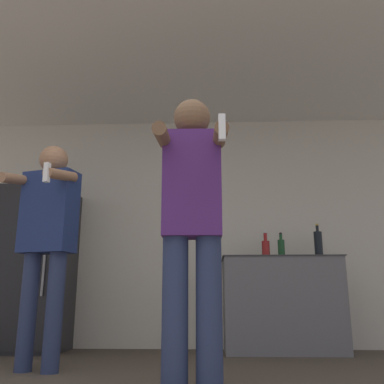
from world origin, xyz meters
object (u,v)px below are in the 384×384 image
Objects in this scene: bottle_red_label at (266,247)px; person_man_side at (47,231)px; refrigerator at (36,268)px; bottle_green_wine at (318,243)px; person_woman_foreground at (192,220)px; bottle_clear_vodka at (281,247)px.

bottle_red_label is 2.15m from person_man_side.
refrigerator is 4.80× the size of bottle_green_wine.
bottle_green_wine is 0.20× the size of person_woman_foreground.
person_man_side reaches higher than bottle_clear_vodka.
person_woman_foreground is at bearing -32.62° from person_man_side.
person_woman_foreground reaches higher than refrigerator.
bottle_red_label is (2.36, -0.05, 0.20)m from refrigerator.
bottle_clear_vodka is 2.07m from person_woman_foreground.
person_woman_foreground reaches higher than bottle_clear_vodka.
refrigerator is 2.90m from bottle_green_wine.
refrigerator is 0.96× the size of person_woman_foreground.
refrigerator is 2.37m from bottle_red_label.
bottle_clear_vodka is (-0.37, 0.00, -0.04)m from bottle_green_wine.
person_man_side reaches higher than refrigerator.
bottle_clear_vodka is 2.28m from person_man_side.
person_woman_foreground is at bearing -109.42° from bottle_red_label.
bottle_clear_vodka is at bearing -1.07° from refrigerator.
bottle_red_label is at bearing 70.58° from person_woman_foreground.
bottle_clear_vodka is (2.52, -0.05, 0.19)m from refrigerator.
person_man_side is at bearing 147.38° from person_woman_foreground.
bottle_red_label is at bearing 180.00° from bottle_green_wine.
bottle_red_label is at bearing 33.15° from person_man_side.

